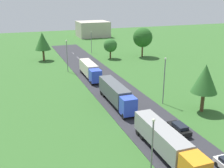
{
  "coord_description": "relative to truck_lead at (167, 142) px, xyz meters",
  "views": [
    {
      "loc": [
        -19.31,
        -13.64,
        19.74
      ],
      "look_at": [
        -1.32,
        35.24,
        2.35
      ],
      "focal_mm": 43.64,
      "sensor_mm": 36.0,
      "label": 1
    }
  ],
  "objects": [
    {
      "name": "road",
      "position": [
        2.54,
        12.37,
        -2.04
      ],
      "size": [
        10.0,
        140.0,
        0.06
      ],
      "primitive_type": "cube",
      "color": "#2B2B30",
      "rests_on": "ground"
    },
    {
      "name": "distant_building",
      "position": [
        19.99,
        100.72,
        1.49
      ],
      "size": [
        14.24,
        11.96,
        7.12
      ],
      "primitive_type": "cube",
      "color": "#B2A899",
      "rests_on": "ground"
    },
    {
      "name": "tree_ash",
      "position": [
        12.11,
        54.24,
        2.1
      ],
      "size": [
        4.23,
        4.23,
        6.31
      ],
      "color": "#513823",
      "rests_on": "ground"
    },
    {
      "name": "lamppost_lead",
      "position": [
        -4.03,
        -3.51,
        2.18
      ],
      "size": [
        0.36,
        0.36,
        7.56
      ],
      "color": "slate",
      "rests_on": "ground"
    },
    {
      "name": "tree_oak",
      "position": [
        22.8,
        53.11,
        4.19
      ],
      "size": [
        6.26,
        6.26,
        9.4
      ],
      "color": "#513823",
      "rests_on": "ground"
    },
    {
      "name": "car_second",
      "position": [
        4.97,
        4.57,
        -1.22
      ],
      "size": [
        1.76,
        4.3,
        1.49
      ],
      "color": "black",
      "rests_on": "road"
    },
    {
      "name": "tree_birch",
      "position": [
        13.25,
        10.08,
        3.9
      ],
      "size": [
        4.51,
        4.51,
        8.51
      ],
      "color": "#513823",
      "rests_on": "ground"
    },
    {
      "name": "lamppost_second",
      "position": [
        8.61,
        15.51,
        2.84
      ],
      "size": [
        0.36,
        0.36,
        8.84
      ],
      "color": "slate",
      "rests_on": "ground"
    },
    {
      "name": "tree_maple",
      "position": [
        -8.17,
        58.62,
        3.89
      ],
      "size": [
        4.79,
        4.79,
        8.63
      ],
      "color": "#513823",
      "rests_on": "ground"
    },
    {
      "name": "lamppost_fourth",
      "position": [
        8.87,
        64.56,
        2.16
      ],
      "size": [
        0.36,
        0.36,
        7.51
      ],
      "color": "slate",
      "rests_on": "ground"
    },
    {
      "name": "truck_lead",
      "position": [
        0.0,
        0.0,
        0.0
      ],
      "size": [
        2.59,
        14.15,
        3.42
      ],
      "color": "orange",
      "rests_on": "road"
    },
    {
      "name": "truck_third",
      "position": [
        0.19,
        35.98,
        0.05
      ],
      "size": [
        2.68,
        12.21,
        3.59
      ],
      "color": "blue",
      "rests_on": "road"
    },
    {
      "name": "lane_marking_centre",
      "position": [
        2.54,
        8.17,
        -2.0
      ],
      "size": [
        0.16,
        118.82,
        0.01
      ],
      "color": "white",
      "rests_on": "road"
    },
    {
      "name": "lamppost_third",
      "position": [
        -3.77,
        43.46,
        2.61
      ],
      "size": [
        0.36,
        0.36,
        8.39
      ],
      "color": "slate",
      "rests_on": "ground"
    },
    {
      "name": "truck_second",
      "position": [
        0.16,
        18.09,
        0.16
      ],
      "size": [
        2.65,
        13.66,
        3.76
      ],
      "color": "blue",
      "rests_on": "road"
    }
  ]
}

